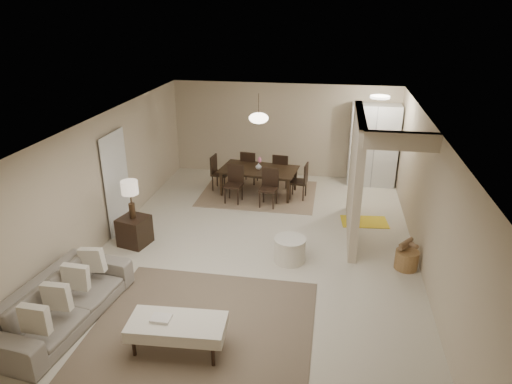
% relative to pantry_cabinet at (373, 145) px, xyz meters
% --- Properties ---
extents(floor, '(9.00, 9.00, 0.00)m').
position_rel_pantry_cabinet_xyz_m(floor, '(-2.35, -4.15, -1.05)').
color(floor, beige).
rests_on(floor, ground).
extents(ceiling, '(9.00, 9.00, 0.00)m').
position_rel_pantry_cabinet_xyz_m(ceiling, '(-2.35, -4.15, 1.45)').
color(ceiling, white).
rests_on(ceiling, back_wall).
extents(back_wall, '(6.00, 0.00, 6.00)m').
position_rel_pantry_cabinet_xyz_m(back_wall, '(-2.35, 0.35, 0.20)').
color(back_wall, '#C4B094').
rests_on(back_wall, floor).
extents(left_wall, '(0.00, 9.00, 9.00)m').
position_rel_pantry_cabinet_xyz_m(left_wall, '(-5.35, -4.15, 0.20)').
color(left_wall, '#C4B094').
rests_on(left_wall, floor).
extents(right_wall, '(0.00, 9.00, 9.00)m').
position_rel_pantry_cabinet_xyz_m(right_wall, '(0.65, -4.15, 0.20)').
color(right_wall, '#C4B094').
rests_on(right_wall, floor).
extents(partition, '(0.15, 2.50, 2.50)m').
position_rel_pantry_cabinet_xyz_m(partition, '(-0.55, -2.90, 0.20)').
color(partition, '#C4B094').
rests_on(partition, floor).
extents(doorway, '(0.04, 0.90, 2.04)m').
position_rel_pantry_cabinet_xyz_m(doorway, '(-5.32, -3.55, -0.03)').
color(doorway, black).
rests_on(doorway, floor).
extents(pantry_cabinet, '(1.20, 0.55, 2.10)m').
position_rel_pantry_cabinet_xyz_m(pantry_cabinet, '(0.00, 0.00, 0.00)').
color(pantry_cabinet, silver).
rests_on(pantry_cabinet, floor).
extents(flush_light, '(0.44, 0.44, 0.05)m').
position_rel_pantry_cabinet_xyz_m(flush_light, '(-0.05, -0.95, 1.41)').
color(flush_light, white).
rests_on(flush_light, ceiling).
extents(living_rug, '(3.20, 3.20, 0.01)m').
position_rel_pantry_cabinet_xyz_m(living_rug, '(-2.74, -6.54, -1.04)').
color(living_rug, brown).
rests_on(living_rug, floor).
extents(sofa, '(2.46, 1.20, 0.69)m').
position_rel_pantry_cabinet_xyz_m(sofa, '(-4.80, -6.54, -0.70)').
color(sofa, gray).
rests_on(sofa, floor).
extents(ottoman_bench, '(1.35, 0.68, 0.47)m').
position_rel_pantry_cabinet_xyz_m(ottoman_bench, '(-2.94, -6.84, -0.67)').
color(ottoman_bench, beige).
rests_on(ottoman_bench, living_rug).
extents(side_table, '(0.63, 0.63, 0.57)m').
position_rel_pantry_cabinet_xyz_m(side_table, '(-4.75, -4.13, -0.76)').
color(side_table, black).
rests_on(side_table, floor).
extents(table_lamp, '(0.32, 0.32, 0.76)m').
position_rel_pantry_cabinet_xyz_m(table_lamp, '(-4.75, -4.13, 0.08)').
color(table_lamp, '#422E1C').
rests_on(table_lamp, side_table).
extents(round_pouf, '(0.59, 0.59, 0.46)m').
position_rel_pantry_cabinet_xyz_m(round_pouf, '(-1.68, -4.25, -0.82)').
color(round_pouf, beige).
rests_on(round_pouf, floor).
extents(wicker_basket, '(0.50, 0.50, 0.35)m').
position_rel_pantry_cabinet_xyz_m(wicker_basket, '(0.40, -4.15, -0.88)').
color(wicker_basket, brown).
rests_on(wicker_basket, floor).
extents(dining_rug, '(2.80, 2.10, 0.01)m').
position_rel_pantry_cabinet_xyz_m(dining_rug, '(-2.78, -1.18, -1.04)').
color(dining_rug, '#846E52').
rests_on(dining_rug, floor).
extents(dining_table, '(1.96, 1.24, 0.65)m').
position_rel_pantry_cabinet_xyz_m(dining_table, '(-2.78, -1.18, -0.72)').
color(dining_table, black).
rests_on(dining_table, dining_rug).
extents(dining_chairs, '(2.42, 1.86, 0.89)m').
position_rel_pantry_cabinet_xyz_m(dining_chairs, '(-2.78, -1.18, -0.60)').
color(dining_chairs, black).
rests_on(dining_chairs, dining_rug).
extents(vase, '(0.17, 0.17, 0.16)m').
position_rel_pantry_cabinet_xyz_m(vase, '(-2.78, -1.18, -0.32)').
color(vase, silver).
rests_on(vase, dining_table).
extents(yellow_mat, '(1.05, 0.70, 0.01)m').
position_rel_pantry_cabinet_xyz_m(yellow_mat, '(-0.24, -2.36, -1.04)').
color(yellow_mat, yellow).
rests_on(yellow_mat, floor).
extents(pendant_light, '(0.46, 0.46, 0.71)m').
position_rel_pantry_cabinet_xyz_m(pendant_light, '(-2.78, -1.18, 0.87)').
color(pendant_light, '#422E1C').
rests_on(pendant_light, ceiling).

